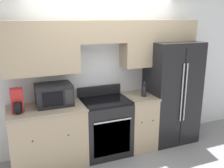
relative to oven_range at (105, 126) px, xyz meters
The scene contains 9 objects.
ground_plane 0.57m from the oven_range, 69.18° to the right, with size 12.00×12.00×0.00m, color gray.
wall_back 1.06m from the oven_range, 66.09° to the left, with size 8.00×0.39×2.60m.
lower_cabinets_left 0.92m from the oven_range, behind, with size 1.11×0.64×0.93m.
lower_cabinets_right 0.61m from the oven_range, ahead, with size 0.48×0.64×0.93m.
oven_range is the anchor object (origin of this frame).
refrigerator 1.34m from the oven_range, ahead, with size 0.87×0.79×1.80m.
microwave 1.00m from the oven_range, behind, with size 0.53×0.41×0.32m.
bottle 0.87m from the oven_range, ahead, with size 0.08×0.08×0.25m.
electric_kettle 1.44m from the oven_range, behind, with size 0.17×0.24×0.33m.
Camera 1 is at (-1.44, -3.23, 2.20)m, focal length 40.00 mm.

